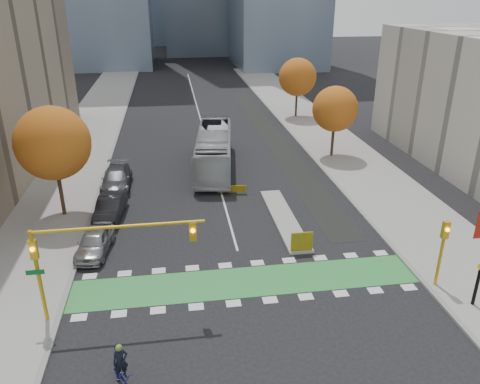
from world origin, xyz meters
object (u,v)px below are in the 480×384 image
object	(u,v)px
tree_east_near	(335,109)
tree_west	(53,143)
traffic_signal_east	(443,244)
parked_car_b	(110,208)
hazard_board	(302,242)
traffic_signal_west	(90,249)
parked_car_c	(117,179)
tree_east_far	(297,77)
cyclist	(122,373)
bus	(214,150)
parked_car_a	(95,242)

from	to	relation	value
tree_east_near	tree_west	bearing A→B (deg)	-157.38
traffic_signal_east	parked_car_b	bearing A→B (deg)	148.48
hazard_board	traffic_signal_west	size ratio (longest dim) A/B	0.16
hazard_board	traffic_signal_east	world-z (taller)	traffic_signal_east
traffic_signal_west	parked_car_b	xyz separation A→B (m)	(-0.62, 11.69, -3.23)
hazard_board	traffic_signal_west	bearing A→B (deg)	-158.45
tree_west	parked_car_c	world-z (taller)	tree_west
tree_east_far	parked_car_b	size ratio (longest dim) A/B	1.58
tree_west	cyclist	world-z (taller)	tree_west
tree_east_near	bus	size ratio (longest dim) A/B	0.54
traffic_signal_east	cyclist	size ratio (longest dim) A/B	1.81
tree_east_far	traffic_signal_east	xyz separation A→B (m)	(-2.00, -38.51, -2.51)
tree_west	cyclist	bearing A→B (deg)	-72.09
tree_east_far	hazard_board	bearing A→B (deg)	-104.12
hazard_board	parked_car_c	world-z (taller)	parked_car_c
tree_east_near	traffic_signal_east	bearing A→B (deg)	-93.81
tree_east_far	cyclist	xyz separation A→B (m)	(-18.87, -43.42, -4.48)
traffic_signal_west	parked_car_b	distance (m)	12.14
bus	parked_car_a	bearing A→B (deg)	-114.89
tree_west	traffic_signal_east	world-z (taller)	tree_west
hazard_board	parked_car_c	size ratio (longest dim) A/B	0.25
tree_west	parked_car_a	bearing A→B (deg)	-62.74
tree_east_far	cyclist	world-z (taller)	tree_east_far
tree_west	bus	size ratio (longest dim) A/B	0.63
tree_east_near	traffic_signal_west	world-z (taller)	tree_east_near
parked_car_a	tree_east_far	bearing A→B (deg)	63.46
hazard_board	parked_car_b	distance (m)	14.36
tree_west	tree_east_near	bearing A→B (deg)	22.62
hazard_board	parked_car_c	distance (m)	17.91
tree_west	parked_car_b	distance (m)	5.98
tree_east_near	parked_car_b	size ratio (longest dim) A/B	1.46
traffic_signal_east	bus	bearing A→B (deg)	116.59
parked_car_a	parked_car_b	bearing A→B (deg)	92.37
traffic_signal_east	traffic_signal_west	bearing A→B (deg)	-179.99
hazard_board	cyclist	xyz separation A→B (m)	(-10.37, -9.62, -0.04)
hazard_board	bus	bearing A→B (deg)	103.78
traffic_signal_east	tree_east_far	bearing A→B (deg)	87.03
tree_east_near	parked_car_a	xyz separation A→B (m)	(-21.00, -15.82, -4.10)
tree_east_far	parked_car_b	bearing A→B (deg)	-128.13
hazard_board	traffic_signal_east	bearing A→B (deg)	-35.92
bus	parked_car_a	distance (m)	16.90
bus	parked_car_c	xyz separation A→B (m)	(-8.63, -3.52, -1.00)
traffic_signal_east	parked_car_c	bearing A→B (deg)	137.64
cyclist	parked_car_c	distance (m)	22.44
tree_east_near	traffic_signal_east	size ratio (longest dim) A/B	1.73
traffic_signal_west	parked_car_c	bearing A→B (deg)	92.23
hazard_board	tree_west	size ratio (longest dim) A/B	0.17
tree_west	cyclist	xyz separation A→B (m)	(5.63, -17.42, -4.86)
tree_east_near	cyclist	distance (m)	33.26
parked_car_c	traffic_signal_east	bearing A→B (deg)	-41.99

